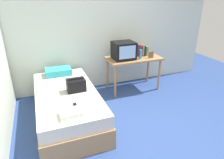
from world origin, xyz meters
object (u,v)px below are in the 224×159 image
desk (134,62)px  tv (124,50)px  magazine (62,101)px  book_row (143,50)px  folded_towel (71,113)px  pillow (58,72)px  picture_frame (151,55)px  remote_dark (75,106)px  handbag (76,85)px  water_bottle (141,54)px  bed (67,105)px

desk → tv: bearing=-178.1°
magazine → tv: bearing=34.1°
book_row → folded_towel: size_ratio=0.88×
pillow → picture_frame: bearing=-8.1°
desk → magazine: 1.94m
remote_dark → pillow: bearing=93.1°
handbag → folded_towel: (-0.22, -0.70, -0.07)m
book_row → picture_frame: size_ratio=1.77×
pillow → tv: bearing=-5.3°
desk → picture_frame: picture_frame is taller
handbag → folded_towel: bearing=-107.3°
water_bottle → handbag: size_ratio=0.65×
picture_frame → handbag: 1.82m
water_bottle → picture_frame: (0.24, -0.03, -0.03)m
tv → picture_frame: tv is taller
handbag → magazine: bearing=-135.6°
bed → water_bottle: 1.83m
picture_frame → remote_dark: size_ratio=0.89×
bed → remote_dark: size_ratio=12.82×
tv → water_bottle: bearing=-19.6°
remote_dark → folded_towel: (-0.10, -0.20, 0.02)m
desk → picture_frame: size_ratio=8.35×
desk → magazine: (-1.67, -0.97, -0.11)m
folded_towel → handbag: bearing=72.7°
book_row → magazine: (-1.92, -1.04, -0.31)m
bed → magazine: (-0.10, -0.32, 0.27)m
bed → magazine: magazine is taller
remote_dark → folded_towel: size_ratio=0.56×
bed → water_bottle: bearing=17.7°
bed → remote_dark: (0.05, -0.55, 0.28)m
folded_towel → remote_dark: bearing=63.3°
remote_dark → tv: bearing=43.3°
bed → pillow: size_ratio=4.09×
pillow → magazine: bearing=-94.5°
handbag → water_bottle: bearing=21.2°
tv → book_row: 0.51m
picture_frame → desk: bearing=154.2°
picture_frame → remote_dark: picture_frame is taller
picture_frame → book_row: bearing=108.3°
bed → picture_frame: picture_frame is taller
tv → water_bottle: tv is taller
water_bottle → magazine: 1.98m
book_row → handbag: 1.84m
water_bottle → picture_frame: size_ratio=1.40×
picture_frame → pillow: (-1.91, 0.27, -0.22)m
remote_dark → bed: bearing=95.5°
tv → handbag: bearing=-148.8°
water_bottle → magazine: bearing=-154.4°
magazine → pillow: bearing=85.5°
bed → book_row: book_row is taller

